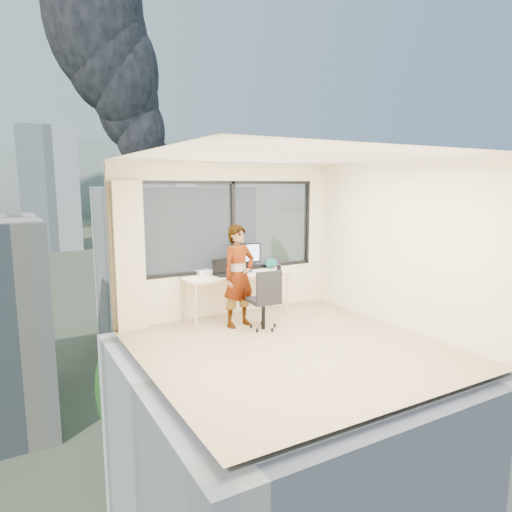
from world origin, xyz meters
TOP-DOWN VIEW (x-y plane):
  - floor at (0.00, 0.00)m, footprint 4.00×4.00m
  - ceiling at (0.00, 0.00)m, footprint 4.00×4.00m
  - wall_front at (0.00, -2.00)m, footprint 4.00×0.01m
  - wall_left at (-2.00, 0.00)m, footprint 0.01×4.00m
  - wall_right at (2.00, 0.00)m, footprint 0.01×4.00m
  - window_wall at (0.05, 2.00)m, footprint 3.30×0.16m
  - curtain at (-1.72, 1.88)m, footprint 0.45×0.14m
  - desk at (0.00, 1.66)m, footprint 1.80×0.60m
  - chair at (0.08, 0.90)m, footprint 0.54×0.54m
  - person at (-0.18, 1.24)m, footprint 0.66×0.50m
  - monitor at (0.26, 1.78)m, footprint 0.51×0.16m
  - game_console at (-0.45, 1.91)m, footprint 0.32×0.28m
  - laptop at (-0.19, 1.67)m, footprint 0.43×0.44m
  - cellphone at (-0.09, 1.52)m, footprint 0.13×0.07m
  - pen_cup at (0.80, 1.60)m, footprint 0.10×0.10m
  - handbag at (0.80, 1.85)m, footprint 0.26×0.18m
  - exterior_ground at (0.00, 120.00)m, footprint 400.00×400.00m
  - near_bldg_b at (12.00, 38.00)m, footprint 14.00×13.00m
  - near_bldg_c at (30.00, 28.00)m, footprint 12.00×10.00m
  - far_tower_b at (8.00, 120.00)m, footprint 13.00×13.00m
  - far_tower_c at (45.00, 140.00)m, footprint 15.00×15.00m
  - hill_b at (100.00, 320.00)m, footprint 300.00×220.00m
  - tree_b at (4.00, 18.00)m, footprint 7.60×7.60m
  - tree_c at (22.00, 40.00)m, footprint 8.40×8.40m
  - smoke_plume_b at (55.00, 170.00)m, footprint 30.00×18.00m

SIDE VIEW (x-z plane):
  - exterior_ground at x=0.00m, z-range -14.02..-13.98m
  - hill_b at x=100.00m, z-range -62.00..34.00m
  - tree_b at x=4.00m, z-range -14.00..-5.00m
  - near_bldg_c at x=30.00m, z-range -14.00..-4.00m
  - tree_c at x=22.00m, z-range -14.00..-4.00m
  - near_bldg_b at x=12.00m, z-range -14.00..2.00m
  - far_tower_c at x=45.00m, z-range -14.00..12.00m
  - floor at x=0.00m, z-range -0.01..0.01m
  - desk at x=0.00m, z-range 0.00..0.75m
  - chair at x=0.08m, z-range 0.00..0.98m
  - cellphone at x=-0.09m, z-range 0.75..0.76m
  - game_console at x=-0.45m, z-range 0.75..0.82m
  - pen_cup at x=0.80m, z-range 0.75..0.85m
  - person at x=-0.18m, z-range 0.00..1.62m
  - handbag at x=0.80m, z-range 0.75..0.93m
  - laptop at x=-0.19m, z-range 0.75..0.99m
  - far_tower_b at x=8.00m, z-range -14.00..16.00m
  - monitor at x=0.26m, z-range 0.75..1.25m
  - curtain at x=-1.72m, z-range 0.00..2.30m
  - wall_front at x=0.00m, z-range 0.00..2.60m
  - wall_left at x=-2.00m, z-range 0.00..2.60m
  - wall_right at x=2.00m, z-range 0.00..2.60m
  - window_wall at x=0.05m, z-range 0.75..2.30m
  - ceiling at x=0.00m, z-range 2.60..2.60m
  - smoke_plume_b at x=55.00m, z-range -8.00..62.00m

